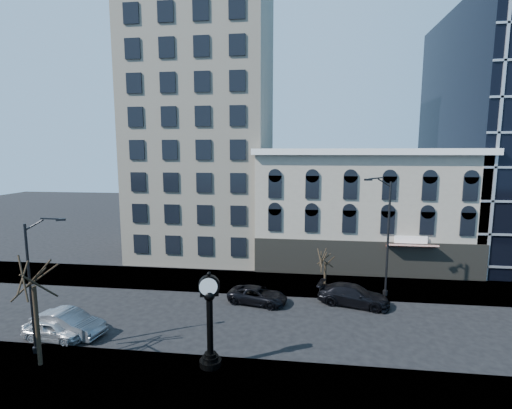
# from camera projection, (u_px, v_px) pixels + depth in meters

# --- Properties ---
(ground) EXTENTS (160.00, 160.00, 0.00)m
(ground) POSITION_uv_depth(u_px,v_px,m) (222.00, 320.00, 27.08)
(ground) COLOR black
(ground) RESTS_ON ground
(sidewalk_far) EXTENTS (160.00, 6.00, 0.12)m
(sidewalk_far) POSITION_uv_depth(u_px,v_px,m) (240.00, 281.00, 34.93)
(sidewalk_far) COLOR gray
(sidewalk_far) RESTS_ON ground
(sidewalk_near) EXTENTS (160.00, 6.00, 0.12)m
(sidewalk_near) POSITION_uv_depth(u_px,v_px,m) (189.00, 387.00, 19.21)
(sidewalk_near) COLOR gray
(sidewalk_near) RESTS_ON ground
(cream_tower) EXTENTS (15.90, 15.40, 42.50)m
(cream_tower) POSITION_uv_depth(u_px,v_px,m) (204.00, 91.00, 43.68)
(cream_tower) COLOR beige
(cream_tower) RESTS_ON ground
(victorian_row) EXTENTS (22.60, 11.19, 12.50)m
(victorian_row) POSITION_uv_depth(u_px,v_px,m) (360.00, 209.00, 40.37)
(victorian_row) COLOR #9F9583
(victorian_row) RESTS_ON ground
(street_clock) EXTENTS (1.25, 1.25, 5.53)m
(street_clock) POSITION_uv_depth(u_px,v_px,m) (210.00, 324.00, 20.74)
(street_clock) COLOR black
(street_clock) RESTS_ON sidewalk_near
(street_lamp_near) EXTENTS (2.05, 1.07, 8.41)m
(street_lamp_near) POSITION_uv_depth(u_px,v_px,m) (39.00, 250.00, 21.71)
(street_lamp_near) COLOR black
(street_lamp_near) RESTS_ON sidewalk_near
(street_lamp_far) EXTENTS (2.62, 0.81, 10.23)m
(street_lamp_far) POSITION_uv_depth(u_px,v_px,m) (381.00, 205.00, 30.24)
(street_lamp_far) COLOR black
(street_lamp_far) RESTS_ON sidewalk_far
(bare_tree_near) EXTENTS (4.39, 4.39, 7.54)m
(bare_tree_near) POSITION_uv_depth(u_px,v_px,m) (32.00, 268.00, 20.38)
(bare_tree_near) COLOR #2F2417
(bare_tree_near) RESTS_ON sidewalk_near
(bare_tree_far) EXTENTS (2.43, 2.43, 4.17)m
(bare_tree_far) POSITION_uv_depth(u_px,v_px,m) (326.00, 256.00, 32.06)
(bare_tree_far) COLOR #2F2417
(bare_tree_far) RESTS_ON sidewalk_far
(car_near_a) EXTENTS (4.24, 1.98, 1.41)m
(car_near_a) POSITION_uv_depth(u_px,v_px,m) (55.00, 329.00, 24.14)
(car_near_a) COLOR #A5A8AD
(car_near_a) RESTS_ON ground
(car_near_b) EXTENTS (5.23, 2.59, 1.65)m
(car_near_b) POSITION_uv_depth(u_px,v_px,m) (68.00, 323.00, 24.75)
(car_near_b) COLOR #595B60
(car_near_b) RESTS_ON ground
(car_far_a) EXTENTS (5.15, 3.18, 1.33)m
(car_far_a) POSITION_uv_depth(u_px,v_px,m) (258.00, 295.00, 29.97)
(car_far_a) COLOR black
(car_far_a) RESTS_ON ground
(car_far_b) EXTENTS (6.00, 3.64, 1.63)m
(car_far_b) POSITION_uv_depth(u_px,v_px,m) (353.00, 295.00, 29.64)
(car_far_b) COLOR black
(car_far_b) RESTS_ON ground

